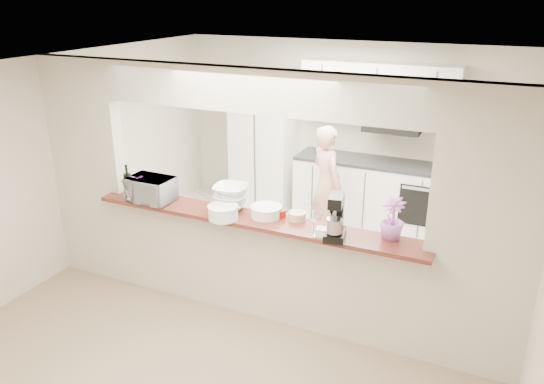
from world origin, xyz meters
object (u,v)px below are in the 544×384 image
Objects in this scene: stand_mixer at (336,218)px; person at (326,185)px; toaster_oven at (151,189)px; refrigerator at (495,184)px.

person is (-0.79, 2.08, -0.50)m from stand_mixer.
stand_mixer is at bearing 151.56° from person.
person is at bearing 60.32° from toaster_oven.
stand_mixer is at bearing -113.35° from refrigerator.
person is (1.21, 2.05, -0.44)m from toaster_oven.
stand_mixer is at bearing -0.12° from toaster_oven.
toaster_oven is 0.30× the size of person.
refrigerator is 4.24m from toaster_oven.
toaster_oven is at bearing 178.96° from stand_mixer.
stand_mixer is (-1.20, -2.79, 0.42)m from refrigerator.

